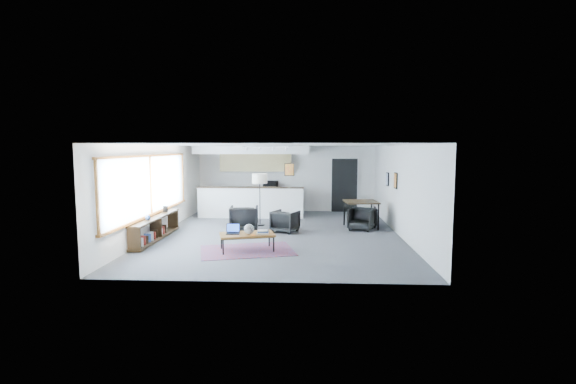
{
  "coord_description": "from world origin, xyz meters",
  "views": [
    {
      "loc": [
        0.88,
        -12.08,
        2.5
      ],
      "look_at": [
        0.27,
        0.4,
        1.19
      ],
      "focal_mm": 26.0,
      "sensor_mm": 36.0,
      "label": 1
    }
  ],
  "objects_px": {
    "coffee_table": "(247,235)",
    "armchair_left": "(244,217)",
    "dining_chair_far": "(366,217)",
    "armchair_right": "(285,220)",
    "floor_lamp": "(260,180)",
    "book_stack": "(263,232)",
    "dining_chair_near": "(361,220)",
    "laptop": "(233,231)",
    "dining_table": "(361,203)",
    "ceramic_pot": "(249,229)",
    "microwave": "(270,184)"
  },
  "relations": [
    {
      "from": "dining_table",
      "to": "dining_chair_far",
      "type": "height_order",
      "value": "dining_table"
    },
    {
      "from": "armchair_left",
      "to": "floor_lamp",
      "type": "height_order",
      "value": "floor_lamp"
    },
    {
      "from": "armchair_right",
      "to": "floor_lamp",
      "type": "xyz_separation_m",
      "value": [
        -0.88,
        1.04,
        1.11
      ]
    },
    {
      "from": "book_stack",
      "to": "dining_chair_far",
      "type": "height_order",
      "value": "dining_chair_far"
    },
    {
      "from": "armchair_left",
      "to": "dining_chair_far",
      "type": "relative_size",
      "value": 1.44
    },
    {
      "from": "armchair_left",
      "to": "dining_table",
      "type": "relative_size",
      "value": 0.78
    },
    {
      "from": "floor_lamp",
      "to": "dining_chair_near",
      "type": "relative_size",
      "value": 2.69
    },
    {
      "from": "ceramic_pot",
      "to": "armchair_right",
      "type": "xyz_separation_m",
      "value": [
        0.75,
        2.4,
        -0.19
      ]
    },
    {
      "from": "armchair_right",
      "to": "dining_chair_far",
      "type": "bearing_deg",
      "value": -133.24
    },
    {
      "from": "coffee_table",
      "to": "laptop",
      "type": "height_order",
      "value": "laptop"
    },
    {
      "from": "armchair_left",
      "to": "armchair_right",
      "type": "height_order",
      "value": "armchair_left"
    },
    {
      "from": "armchair_right",
      "to": "dining_chair_far",
      "type": "xyz_separation_m",
      "value": [
        2.54,
        1.07,
        -0.06
      ]
    },
    {
      "from": "ceramic_pot",
      "to": "book_stack",
      "type": "height_order",
      "value": "ceramic_pot"
    },
    {
      "from": "dining_chair_near",
      "to": "coffee_table",
      "type": "bearing_deg",
      "value": -118.19
    },
    {
      "from": "armchair_left",
      "to": "dining_table",
      "type": "height_order",
      "value": "armchair_left"
    },
    {
      "from": "coffee_table",
      "to": "dining_chair_far",
      "type": "height_order",
      "value": "dining_chair_far"
    },
    {
      "from": "armchair_right",
      "to": "dining_chair_near",
      "type": "distance_m",
      "value": 2.35
    },
    {
      "from": "floor_lamp",
      "to": "dining_table",
      "type": "distance_m",
      "value": 3.31
    },
    {
      "from": "armchair_right",
      "to": "dining_chair_far",
      "type": "height_order",
      "value": "armchair_right"
    },
    {
      "from": "armchair_left",
      "to": "microwave",
      "type": "height_order",
      "value": "microwave"
    },
    {
      "from": "ceramic_pot",
      "to": "floor_lamp",
      "type": "distance_m",
      "value": 3.56
    },
    {
      "from": "armchair_right",
      "to": "coffee_table",
      "type": "bearing_deg",
      "value": 94.73
    },
    {
      "from": "floor_lamp",
      "to": "dining_chair_far",
      "type": "height_order",
      "value": "floor_lamp"
    },
    {
      "from": "dining_table",
      "to": "book_stack",
      "type": "bearing_deg",
      "value": -131.41
    },
    {
      "from": "floor_lamp",
      "to": "dining_table",
      "type": "bearing_deg",
      "value": -3.8
    },
    {
      "from": "laptop",
      "to": "dining_table",
      "type": "xyz_separation_m",
      "value": [
        3.51,
        3.15,
        0.28
      ]
    },
    {
      "from": "dining_chair_near",
      "to": "floor_lamp",
      "type": "bearing_deg",
      "value": -170.6
    },
    {
      "from": "book_stack",
      "to": "armchair_right",
      "type": "xyz_separation_m",
      "value": [
        0.42,
        2.32,
        -0.11
      ]
    },
    {
      "from": "coffee_table",
      "to": "microwave",
      "type": "height_order",
      "value": "microwave"
    },
    {
      "from": "armchair_right",
      "to": "floor_lamp",
      "type": "bearing_deg",
      "value": -25.9
    },
    {
      "from": "book_stack",
      "to": "armchair_right",
      "type": "height_order",
      "value": "armchair_right"
    },
    {
      "from": "armchair_right",
      "to": "laptop",
      "type": "bearing_deg",
      "value": 87.37
    },
    {
      "from": "floor_lamp",
      "to": "laptop",
      "type": "bearing_deg",
      "value": -94.66
    },
    {
      "from": "coffee_table",
      "to": "dining_chair_far",
      "type": "bearing_deg",
      "value": 29.77
    },
    {
      "from": "coffee_table",
      "to": "book_stack",
      "type": "height_order",
      "value": "book_stack"
    },
    {
      "from": "dining_table",
      "to": "ceramic_pot",
      "type": "bearing_deg",
      "value": -133.88
    },
    {
      "from": "laptop",
      "to": "dining_chair_far",
      "type": "height_order",
      "value": "laptop"
    },
    {
      "from": "coffee_table",
      "to": "armchair_left",
      "type": "xyz_separation_m",
      "value": [
        -0.44,
        2.4,
        0.03
      ]
    },
    {
      "from": "laptop",
      "to": "dining_table",
      "type": "relative_size",
      "value": 0.31
    },
    {
      "from": "laptop",
      "to": "floor_lamp",
      "type": "xyz_separation_m",
      "value": [
        0.27,
        3.37,
        0.98
      ]
    },
    {
      "from": "dining_chair_near",
      "to": "microwave",
      "type": "xyz_separation_m",
      "value": [
        -3.11,
        3.49,
        0.8
      ]
    },
    {
      "from": "armchair_left",
      "to": "dining_chair_far",
      "type": "bearing_deg",
      "value": -170.23
    },
    {
      "from": "armchair_left",
      "to": "floor_lamp",
      "type": "xyz_separation_m",
      "value": [
        0.37,
        0.98,
        1.05
      ]
    },
    {
      "from": "book_stack",
      "to": "dining_chair_near",
      "type": "xyz_separation_m",
      "value": [
        2.73,
        2.74,
        -0.15
      ]
    },
    {
      "from": "laptop",
      "to": "book_stack",
      "type": "relative_size",
      "value": 1.2
    },
    {
      "from": "ceramic_pot",
      "to": "book_stack",
      "type": "bearing_deg",
      "value": 13.64
    },
    {
      "from": "ceramic_pot",
      "to": "dining_chair_far",
      "type": "distance_m",
      "value": 4.79
    },
    {
      "from": "dining_table",
      "to": "microwave",
      "type": "xyz_separation_m",
      "value": [
        -3.15,
        3.1,
        0.34
      ]
    },
    {
      "from": "armchair_right",
      "to": "floor_lamp",
      "type": "relative_size",
      "value": 0.43
    },
    {
      "from": "dining_table",
      "to": "dining_chair_near",
      "type": "xyz_separation_m",
      "value": [
        -0.04,
        -0.4,
        -0.46
      ]
    }
  ]
}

